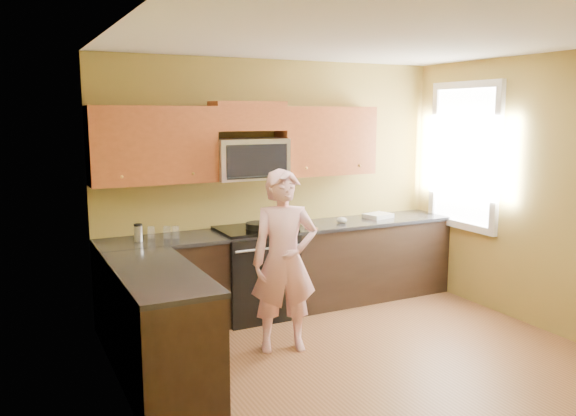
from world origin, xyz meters
TOP-DOWN VIEW (x-y plane):
  - floor at (0.00, 0.00)m, footprint 4.00×4.00m
  - ceiling at (0.00, 0.00)m, footprint 4.00×4.00m
  - wall_back at (0.00, 2.00)m, footprint 4.00×0.00m
  - wall_left at (-2.00, 0.00)m, footprint 0.00×4.00m
  - wall_right at (2.00, 0.00)m, footprint 0.00×4.00m
  - cabinet_back_run at (0.00, 1.70)m, footprint 4.00×0.60m
  - cabinet_left_run at (-1.70, 0.60)m, footprint 0.60×1.60m
  - countertop_back at (0.00, 1.69)m, footprint 4.00×0.62m
  - countertop_left at (-1.69, 0.60)m, footprint 0.62×1.60m
  - stove at (-0.40, 1.68)m, footprint 0.76×0.65m
  - microwave at (-0.40, 1.80)m, footprint 0.76×0.40m
  - upper_cab_left at (-1.39, 1.83)m, footprint 1.22×0.33m
  - upper_cab_right at (0.54, 1.83)m, footprint 1.12×0.33m
  - upper_cab_over_mw at (-0.40, 1.83)m, footprint 0.76×0.33m
  - window at (1.98, 1.20)m, footprint 0.06×1.06m
  - woman at (-0.51, 0.75)m, footprint 0.69×0.54m
  - frying_pan at (-0.37, 1.62)m, footprint 0.44×0.57m
  - butter_tub at (-0.06, 1.67)m, footprint 0.12×0.12m
  - toast_slice at (0.17, 1.50)m, footprint 0.12×0.12m
  - napkin_a at (-0.26, 1.56)m, footprint 0.12×0.13m
  - napkin_b at (0.63, 1.63)m, footprint 0.15×0.16m
  - dish_towel at (1.19, 1.73)m, footprint 0.35×0.30m
  - travel_mug at (-1.60, 1.69)m, footprint 0.10×0.10m
  - glass_a at (-1.45, 1.78)m, footprint 0.09×0.09m
  - glass_b at (-1.24, 1.69)m, footprint 0.07×0.07m
  - glass_c at (-1.32, 1.71)m, footprint 0.08×0.08m

SIDE VIEW (x-z plane):
  - floor at x=0.00m, z-range 0.00..0.00m
  - cabinet_back_run at x=0.00m, z-range 0.00..0.88m
  - cabinet_left_run at x=-1.70m, z-range 0.00..0.88m
  - stove at x=-0.40m, z-range 0.00..0.95m
  - woman at x=-0.51m, z-range 0.00..1.64m
  - countertop_back at x=0.00m, z-range 0.88..0.92m
  - countertop_left at x=-1.69m, z-range 0.88..0.92m
  - travel_mug at x=-1.60m, z-range 0.83..1.01m
  - butter_tub at x=-0.06m, z-range 0.88..0.96m
  - toast_slice at x=0.17m, z-range 0.92..0.93m
  - dish_towel at x=1.19m, z-range 0.92..0.97m
  - frying_pan at x=-0.37m, z-range 0.92..0.98m
  - napkin_a at x=-0.26m, z-range 0.92..0.98m
  - napkin_b at x=0.63m, z-range 0.92..0.99m
  - glass_a at x=-1.45m, z-range 0.92..1.04m
  - glass_b at x=-1.24m, z-range 0.92..1.04m
  - glass_c at x=-1.32m, z-range 0.92..1.04m
  - wall_back at x=0.00m, z-range -0.65..3.35m
  - wall_left at x=-2.00m, z-range -0.65..3.35m
  - wall_right at x=2.00m, z-range -0.65..3.35m
  - microwave at x=-0.40m, z-range 1.24..1.66m
  - upper_cab_left at x=-1.39m, z-range 1.07..1.82m
  - upper_cab_right at x=0.54m, z-range 1.07..1.82m
  - window at x=1.98m, z-range 0.82..2.48m
  - upper_cab_over_mw at x=-0.40m, z-range 1.95..2.25m
  - ceiling at x=0.00m, z-range 2.70..2.70m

